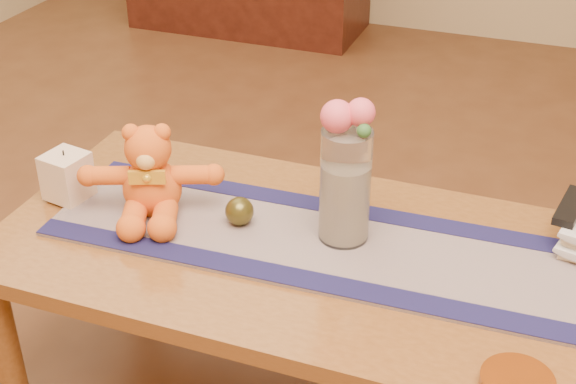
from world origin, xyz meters
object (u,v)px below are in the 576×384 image
at_px(pillar_candle, 67,176).
at_px(book_bottom, 566,233).
at_px(teddy_bear, 150,170).
at_px(bronze_ball, 239,211).
at_px(tv_remote, 571,207).
at_px(glass_vase, 345,186).
at_px(amber_dish, 517,384).

xyz_separation_m(pillar_candle, book_bottom, (1.13, 0.25, -0.05)).
distance_m(teddy_bear, book_bottom, 0.95).
bearing_deg(book_bottom, bronze_ball, -156.46).
relative_size(teddy_bear, pillar_candle, 2.78).
height_order(pillar_candle, tv_remote, pillar_candle).
bearing_deg(glass_vase, tv_remote, 20.68).
distance_m(pillar_candle, bronze_ball, 0.43).
xyz_separation_m(teddy_bear, bronze_ball, (0.21, 0.02, -0.07)).
height_order(pillar_candle, bronze_ball, pillar_candle).
distance_m(teddy_bear, amber_dish, 0.92).
height_order(glass_vase, book_bottom, glass_vase).
distance_m(glass_vase, book_bottom, 0.52).
relative_size(tv_remote, amber_dish, 1.25).
height_order(teddy_bear, tv_remote, teddy_bear).
height_order(teddy_bear, book_bottom, teddy_bear).
xyz_separation_m(bronze_ball, book_bottom, (0.70, 0.22, -0.03)).
distance_m(glass_vase, tv_remote, 0.50).
relative_size(teddy_bear, glass_vase, 1.19).
distance_m(teddy_bear, glass_vase, 0.45).
distance_m(teddy_bear, bronze_ball, 0.22).
xyz_separation_m(bronze_ball, tv_remote, (0.70, 0.21, 0.04)).
relative_size(bronze_ball, tv_remote, 0.41).
bearing_deg(glass_vase, bronze_ball, -172.33).
bearing_deg(tv_remote, amber_dish, -85.59).
bearing_deg(amber_dish, book_bottom, 84.94).
xyz_separation_m(tv_remote, amber_dish, (-0.04, -0.51, -0.07)).
distance_m(glass_vase, amber_dish, 0.55).
xyz_separation_m(pillar_candle, tv_remote, (1.13, 0.24, 0.02)).
relative_size(teddy_bear, book_bottom, 1.39).
bearing_deg(teddy_bear, amber_dish, -40.20).
height_order(teddy_bear, bronze_ball, teddy_bear).
distance_m(book_bottom, amber_dish, 0.52).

